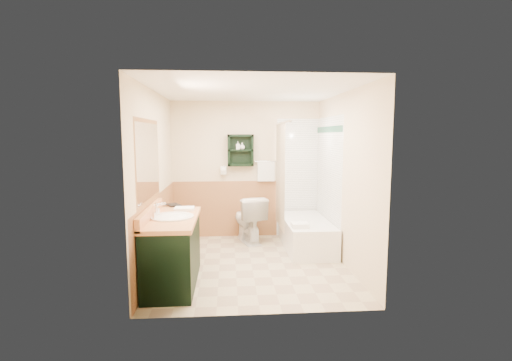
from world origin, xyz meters
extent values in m
plane|color=#BFB08B|center=(0.00, 0.00, 0.00)|extent=(3.00, 3.00, 0.00)
cube|color=#FFF4C7|center=(0.00, 1.52, 1.20)|extent=(2.60, 0.04, 2.40)
cube|color=#FFF4C7|center=(-1.32, 0.00, 1.20)|extent=(0.04, 3.00, 2.40)
cube|color=#FFF4C7|center=(1.32, 0.00, 1.20)|extent=(0.04, 3.00, 2.40)
cube|color=white|center=(0.00, 0.00, 2.42)|extent=(2.60, 3.00, 0.04)
cube|color=black|center=(-0.10, 1.41, 1.55)|extent=(0.45, 0.15, 0.55)
cylinder|color=silver|center=(0.53, 0.75, 2.00)|extent=(0.03, 1.60, 0.03)
cube|color=black|center=(-0.99, -0.63, 0.41)|extent=(0.59, 1.31, 0.83)
cube|color=white|center=(0.93, 0.69, 0.23)|extent=(0.69, 1.50, 0.46)
imported|color=white|center=(0.02, 1.12, 0.39)|extent=(0.65, 0.89, 0.78)
cube|color=white|center=(-0.89, -0.22, 0.85)|extent=(0.25, 0.20, 0.04)
imported|color=black|center=(-1.16, 0.07, 0.94)|extent=(0.15, 0.11, 0.22)
cube|color=white|center=(0.73, 0.19, 0.50)|extent=(0.25, 0.21, 0.07)
imported|color=white|center=(-0.15, 1.40, 1.60)|extent=(0.08, 0.14, 0.06)
imported|color=white|center=(-0.07, 1.40, 1.61)|extent=(0.12, 0.14, 0.09)
camera|label=1|loc=(-0.31, -5.05, 1.80)|focal=26.00mm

